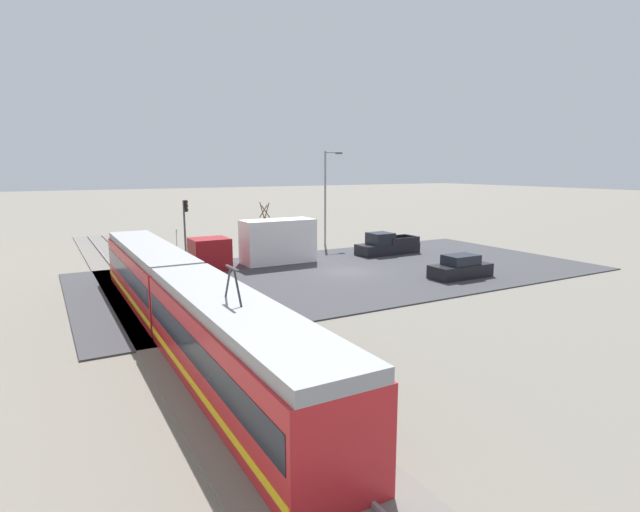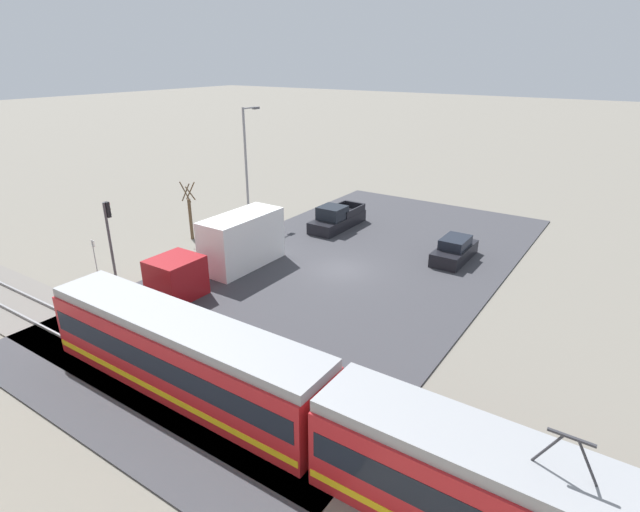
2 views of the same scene
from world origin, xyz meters
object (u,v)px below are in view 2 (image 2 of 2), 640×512
object	(u,v)px
light_rail_tram	(327,420)
no_parking_sign	(95,255)
sedan_car_0	(454,250)
street_tree	(190,213)
pickup_truck	(337,219)
traffic_light_pole	(109,230)
box_truck	(228,248)
street_lamp_near_crossing	(247,156)

from	to	relation	value
light_rail_tram	no_parking_sign	xyz separation A→B (m)	(20.26, -4.73, -0.14)
sedan_car_0	light_rail_tram	bearing A→B (deg)	-82.44
no_parking_sign	street_tree	bearing A→B (deg)	-86.99
pickup_truck	traffic_light_pole	xyz separation A→B (m)	(6.15, 15.99, 2.43)
box_truck	street_lamp_near_crossing	world-z (taller)	street_lamp_near_crossing
traffic_light_pole	no_parking_sign	xyz separation A→B (m)	(1.23, 0.49, -1.73)
light_rail_tram	street_lamp_near_crossing	distance (m)	28.85
light_rail_tram	pickup_truck	bearing A→B (deg)	-58.73
traffic_light_pole	no_parking_sign	bearing A→B (deg)	21.83
pickup_truck	sedan_car_0	distance (m)	10.33
street_tree	no_parking_sign	xyz separation A→B (m)	(-0.44, 8.27, -0.51)
box_truck	street_tree	distance (m)	7.52
street_lamp_near_crossing	no_parking_sign	xyz separation A→B (m)	(-0.50, 14.98, -3.72)
box_truck	sedan_car_0	distance (m)	15.08
sedan_car_0	street_lamp_near_crossing	xyz separation A→B (m)	(18.13, 0.15, 4.49)
pickup_truck	sedan_car_0	size ratio (longest dim) A/B	1.27
box_truck	light_rail_tram	bearing A→B (deg)	144.63
light_rail_tram	no_parking_sign	size ratio (longest dim) A/B	11.20
street_lamp_near_crossing	no_parking_sign	world-z (taller)	street_lamp_near_crossing
no_parking_sign	sedan_car_0	bearing A→B (deg)	-139.34
light_rail_tram	pickup_truck	world-z (taller)	light_rail_tram
sedan_car_0	street_tree	distance (m)	19.36
sedan_car_0	no_parking_sign	distance (m)	23.24
box_truck	street_tree	world-z (taller)	street_tree
box_truck	sedan_car_0	world-z (taller)	box_truck
traffic_light_pole	street_lamp_near_crossing	bearing A→B (deg)	-83.19
sedan_car_0	box_truck	bearing A→B (deg)	-138.29
street_tree	box_truck	bearing A→B (deg)	155.18
pickup_truck	sedan_car_0	world-z (taller)	pickup_truck
light_rail_tram	traffic_light_pole	distance (m)	19.80
light_rail_tram	sedan_car_0	size ratio (longest dim) A/B	6.20
no_parking_sign	street_lamp_near_crossing	bearing A→B (deg)	-88.08
light_rail_tram	traffic_light_pole	world-z (taller)	traffic_light_pole
box_truck	sedan_car_0	size ratio (longest dim) A/B	2.20
box_truck	street_tree	xyz separation A→B (m)	(6.82, -3.15, 0.34)
street_lamp_near_crossing	sedan_car_0	bearing A→B (deg)	-179.51
pickup_truck	traffic_light_pole	world-z (taller)	traffic_light_pole
light_rail_tram	traffic_light_pole	bearing A→B (deg)	-15.35
pickup_truck	sedan_car_0	bearing A→B (deg)	172.53
traffic_light_pole	street_lamp_near_crossing	world-z (taller)	street_lamp_near_crossing
pickup_truck	street_lamp_near_crossing	world-z (taller)	street_lamp_near_crossing
box_truck	pickup_truck	bearing A→B (deg)	-95.01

